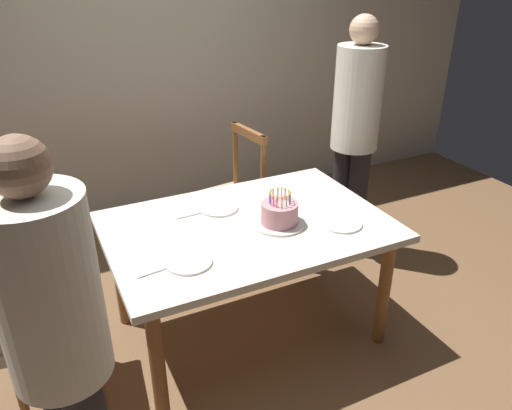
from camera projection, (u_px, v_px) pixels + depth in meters
name	position (u px, v px, depth m)	size (l,w,h in m)	color
ground	(249.00, 330.00, 2.98)	(6.40, 6.40, 0.00)	brown
back_wall	(147.00, 58.00, 3.88)	(6.40, 0.10, 2.60)	beige
dining_table	(248.00, 237.00, 2.69)	(1.49, 1.01, 0.73)	silver
birthday_cake	(279.00, 214.00, 2.61)	(0.28, 0.28, 0.19)	silver
plate_near_celebrant	(189.00, 262.00, 2.30)	(0.22, 0.22, 0.01)	white
plate_far_side	(219.00, 208.00, 2.80)	(0.22, 0.22, 0.01)	white
plate_near_guest	(341.00, 223.00, 2.64)	(0.22, 0.22, 0.01)	white
fork_near_celebrant	(155.00, 271.00, 2.24)	(0.18, 0.02, 0.01)	silver
fork_far_side	(192.00, 215.00, 2.73)	(0.18, 0.02, 0.01)	silver
chair_spindle_back	(229.00, 199.00, 3.53)	(0.50, 0.50, 0.95)	tan
chair_upholstered	(27.00, 313.00, 2.29)	(0.49, 0.49, 0.95)	tan
person_celebrant	(59.00, 339.00, 1.59)	(0.32, 0.32, 1.59)	#262328
person_guest	(355.00, 127.00, 3.37)	(0.32, 0.32, 1.70)	#262328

